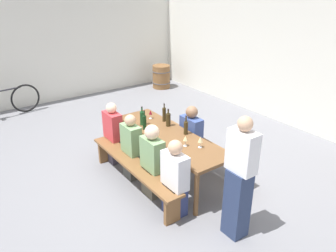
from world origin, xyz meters
The scene contains 22 objects.
ground_plane centered at (0.00, 0.00, 0.00)m, with size 24.00×24.00×0.00m, color slate.
back_wall centered at (0.00, 3.54, 1.60)m, with size 14.00×0.20×3.20m, color silver.
side_wall centered at (-4.90, 0.00, 1.60)m, with size 0.20×7.49×3.20m, color silver.
tasting_table centered at (0.00, 0.00, 0.67)m, with size 2.34×0.72×0.75m.
bench_near centered at (0.00, -0.66, 0.36)m, with size 2.24×0.30×0.45m.
bench_far centered at (0.00, 0.66, 0.36)m, with size 2.24×0.30×0.45m.
wine_bottle_0 centered at (-0.58, -0.13, 0.88)m, with size 0.08×0.08×0.33m.
wine_bottle_1 centered at (0.15, 0.24, 0.87)m, with size 0.07×0.07×0.32m.
wine_bottle_2 centered at (-0.27, 0.20, 0.87)m, with size 0.08×0.08×0.31m.
wine_bottle_3 centered at (-0.49, 0.27, 0.88)m, with size 0.06×0.06×0.33m.
wine_bottle_4 centered at (-0.40, -0.19, 0.88)m, with size 0.06×0.06×0.33m.
wine_glass_0 centered at (0.48, -0.02, 0.87)m, with size 0.07×0.07×0.17m.
wine_glass_1 centered at (-0.72, 0.13, 0.86)m, with size 0.06×0.06×0.16m.
wine_glass_2 centered at (0.64, 0.13, 0.88)m, with size 0.07×0.07×0.18m.
seated_guest_near_0 centered at (-0.95, -0.51, 0.52)m, with size 0.40×0.24×1.12m.
seated_guest_near_1 centered at (-0.30, -0.51, 0.52)m, with size 0.37×0.24×1.11m.
seated_guest_near_2 centered at (0.32, -0.51, 0.56)m, with size 0.39×0.24×1.16m.
seated_guest_near_3 centered at (0.88, -0.51, 0.54)m, with size 0.41×0.24×1.15m.
seated_guest_far_0 centered at (-0.03, 0.51, 0.53)m, with size 0.42×0.24×1.12m.
standing_host centered at (1.66, -0.13, 0.80)m, with size 0.36×0.24×1.65m.
wine_barrel centered at (-4.11, 2.70, 0.34)m, with size 0.56×0.56×0.68m.
parked_bicycle_0 centered at (-4.35, -1.66, 0.37)m, with size 0.27×1.67×0.90m.
Camera 1 is at (3.92, -2.81, 3.05)m, focal length 35.47 mm.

